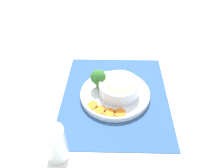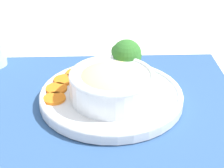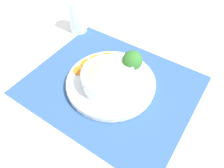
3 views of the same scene
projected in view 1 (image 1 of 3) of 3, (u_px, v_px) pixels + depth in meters
name	position (u px, v px, depth m)	size (l,w,h in m)	color
ground_plane	(115.00, 96.00, 0.87)	(4.00, 4.00, 0.00)	white
placemat	(115.00, 96.00, 0.87)	(0.52, 0.43, 0.00)	#2D5184
plate	(115.00, 94.00, 0.86)	(0.27, 0.27, 0.02)	silver
bowl	(119.00, 87.00, 0.83)	(0.16, 0.16, 0.06)	silver
broccoli_floret	(98.00, 78.00, 0.85)	(0.06, 0.06, 0.08)	#759E51
carrot_slice_near	(93.00, 105.00, 0.80)	(0.04, 0.04, 0.01)	orange
carrot_slice_middle	(100.00, 110.00, 0.78)	(0.04, 0.04, 0.01)	orange
carrot_slice_far	(110.00, 113.00, 0.78)	(0.04, 0.04, 0.01)	orange
carrot_slice_extra	(120.00, 113.00, 0.77)	(0.04, 0.04, 0.01)	orange
water_glass	(56.00, 146.00, 0.63)	(0.06, 0.06, 0.13)	silver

